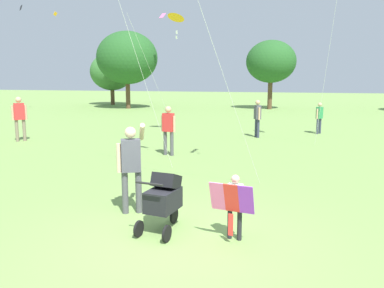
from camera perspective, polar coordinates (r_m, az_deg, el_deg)
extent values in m
plane|color=#75994C|center=(6.46, -1.90, -14.16)|extent=(120.00, 120.00, 0.00)
cylinder|color=brown|center=(37.37, -11.43, 6.70)|extent=(0.36, 0.36, 1.43)
ellipsoid|color=#387033|center=(37.32, -11.55, 10.23)|extent=(3.99, 3.59, 3.39)
cylinder|color=brown|center=(32.79, -9.25, 6.93)|extent=(0.36, 0.36, 2.09)
ellipsoid|color=#235623|center=(32.78, -9.40, 12.22)|extent=(4.96, 4.46, 4.21)
cylinder|color=brown|center=(32.28, 11.22, 6.92)|extent=(0.36, 0.36, 2.19)
ellipsoid|color=#235623|center=(32.26, 11.38, 11.64)|extent=(3.92, 3.52, 3.33)
cylinder|color=#232328|center=(6.52, 6.90, -11.48)|extent=(0.08, 0.08, 0.53)
cylinder|color=#232328|center=(6.57, 5.49, -11.30)|extent=(0.08, 0.08, 0.53)
cube|color=silver|center=(6.39, 6.27, -7.51)|extent=(0.25, 0.18, 0.40)
cylinder|color=beige|center=(6.36, 7.51, -7.88)|extent=(0.06, 0.06, 0.35)
cylinder|color=beige|center=(6.44, 5.03, -7.60)|extent=(0.06, 0.06, 0.35)
sphere|color=beige|center=(6.31, 6.31, -5.07)|extent=(0.14, 0.14, 0.14)
cube|color=purple|center=(6.16, 7.85, -8.04)|extent=(0.26, 0.21, 0.48)
cube|color=red|center=(6.22, 5.75, -7.80)|extent=(0.26, 0.21, 0.48)
cube|color=pink|center=(6.30, 3.70, -7.56)|extent=(0.26, 0.21, 0.48)
cube|color=red|center=(6.35, 5.62, -11.56)|extent=(0.08, 0.03, 0.36)
cylinder|color=#4C4C51|center=(7.73, -9.67, -6.95)|extent=(0.12, 0.12, 0.83)
cylinder|color=#4C4C51|center=(7.73, -7.74, -6.89)|extent=(0.12, 0.12, 0.83)
cube|color=#4C4C56|center=(7.55, -8.84, -1.65)|extent=(0.42, 0.35, 0.62)
cylinder|color=beige|center=(7.56, -10.55, -2.02)|extent=(0.09, 0.09, 0.55)
cylinder|color=beige|center=(7.63, -7.26, 1.75)|extent=(0.29, 0.50, 0.39)
sphere|color=beige|center=(7.48, -8.93, 1.65)|extent=(0.21, 0.21, 0.21)
cylinder|color=black|center=(7.23, -2.61, -10.31)|extent=(0.09, 0.28, 0.28)
cylinder|color=black|center=(6.69, -7.73, -12.09)|extent=(0.09, 0.28, 0.28)
cylinder|color=black|center=(6.45, -3.67, -12.86)|extent=(0.09, 0.28, 0.28)
cube|color=black|center=(6.74, -4.22, -8.06)|extent=(0.54, 0.71, 0.36)
cube|color=black|center=(6.76, -3.75, -5.34)|extent=(0.48, 0.48, 0.35)
cylinder|color=black|center=(6.24, -6.23, -5.73)|extent=(0.48, 0.12, 0.04)
cylinder|color=silver|center=(8.47, 2.82, 14.86)|extent=(2.03, 2.60, 6.75)
cylinder|color=silver|center=(10.64, -7.19, 9.95)|extent=(1.18, 1.50, 5.33)
cylinder|color=silver|center=(14.89, 18.99, 11.01)|extent=(0.45, 1.48, 6.14)
cone|color=#F4A319|center=(17.68, -2.34, 17.88)|extent=(0.93, 0.90, 0.35)
cube|color=white|center=(17.59, -2.24, 15.88)|extent=(0.09, 0.06, 0.14)
cube|color=white|center=(17.55, -2.28, 15.18)|extent=(0.09, 0.07, 0.14)
cylinder|color=silver|center=(16.32, -5.47, 9.17)|extent=(1.08, 2.82, 4.91)
cube|color=#F4A319|center=(30.94, -19.18, 17.38)|extent=(0.21, 0.25, 0.31)
cube|color=pink|center=(30.08, -4.29, 18.06)|extent=(0.53, 0.50, 0.37)
cube|color=black|center=(32.21, -23.54, 17.66)|extent=(0.27, 0.32, 0.40)
cylinder|color=#4C4C51|center=(13.11, -2.94, 0.05)|extent=(0.12, 0.12, 0.81)
cylinder|color=#4C4C51|center=(13.24, -3.90, 0.14)|extent=(0.12, 0.12, 0.81)
cube|color=red|center=(13.07, -3.45, 3.15)|extent=(0.39, 0.29, 0.61)
cylinder|color=tan|center=(12.97, -2.61, 2.92)|extent=(0.09, 0.09, 0.54)
cylinder|color=tan|center=(13.19, -4.28, 3.02)|extent=(0.09, 0.09, 0.54)
sphere|color=tan|center=(13.03, -3.47, 5.02)|extent=(0.21, 0.21, 0.21)
cylinder|color=#7F705B|center=(17.43, -24.03, 1.78)|extent=(0.13, 0.13, 0.89)
cylinder|color=#7F705B|center=(17.45, -23.13, 1.85)|extent=(0.13, 0.13, 0.89)
cube|color=red|center=(17.36, -23.75, 4.35)|extent=(0.45, 0.44, 0.67)
cylinder|color=tan|center=(17.35, -24.54, 4.14)|extent=(0.10, 0.10, 0.59)
cylinder|color=tan|center=(17.38, -22.95, 4.25)|extent=(0.10, 0.10, 0.59)
sphere|color=tan|center=(17.33, -23.86, 5.89)|extent=(0.23, 0.23, 0.23)
cylinder|color=#33384C|center=(18.91, 17.72, 2.45)|extent=(0.10, 0.10, 0.71)
cylinder|color=#33384C|center=(19.10, 18.06, 2.50)|extent=(0.10, 0.10, 0.71)
cube|color=#2D8C4C|center=(18.94, 17.99, 4.33)|extent=(0.33, 0.36, 0.53)
cylinder|color=tan|center=(18.78, 17.68, 4.19)|extent=(0.08, 0.08, 0.47)
cylinder|color=tan|center=(19.11, 18.27, 4.25)|extent=(0.08, 0.08, 0.47)
sphere|color=tan|center=(18.91, 18.05, 5.45)|extent=(0.18, 0.18, 0.18)
cylinder|color=#33384C|center=(17.38, 9.27, 2.32)|extent=(0.12, 0.12, 0.79)
cylinder|color=#33384C|center=(17.15, 9.55, 2.22)|extent=(0.12, 0.12, 0.79)
cube|color=#4C4C56|center=(17.19, 9.47, 4.57)|extent=(0.34, 0.40, 0.60)
cylinder|color=tan|center=(17.39, 9.23, 4.50)|extent=(0.09, 0.09, 0.53)
cylinder|color=tan|center=(16.99, 9.72, 4.36)|extent=(0.09, 0.09, 0.53)
sphere|color=tan|center=(17.15, 9.51, 5.96)|extent=(0.21, 0.21, 0.21)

